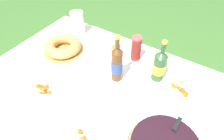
% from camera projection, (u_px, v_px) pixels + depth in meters
% --- Properties ---
extents(garden_table, '(1.68, 1.23, 0.73)m').
position_uv_depth(garden_table, '(98.00, 98.00, 1.34)').
color(garden_table, brown).
rests_on(garden_table, ground_plane).
extents(tablecloth, '(1.69, 1.24, 0.10)m').
position_uv_depth(tablecloth, '(98.00, 94.00, 1.31)').
color(tablecloth, white).
rests_on(tablecloth, garden_table).
extents(bundt_cake, '(0.32, 0.32, 0.09)m').
position_uv_depth(bundt_cake, '(63.00, 46.00, 1.57)').
color(bundt_cake, '#B78447').
rests_on(bundt_cake, tablecloth).
extents(cup_stack, '(0.07, 0.07, 0.20)m').
position_uv_depth(cup_stack, '(136.00, 49.00, 1.46)').
color(cup_stack, '#E04C47').
rests_on(cup_stack, tablecloth).
extents(cider_bottle_green, '(0.09, 0.09, 0.31)m').
position_uv_depth(cider_bottle_green, '(159.00, 66.00, 1.31)').
color(cider_bottle_green, '#2D562D').
rests_on(cider_bottle_green, tablecloth).
extents(cider_bottle_amber, '(0.08, 0.08, 0.35)m').
position_uv_depth(cider_bottle_amber, '(117.00, 64.00, 1.29)').
color(cider_bottle_amber, brown).
rests_on(cider_bottle_amber, tablecloth).
extents(snack_plate_near, '(0.22, 0.22, 0.06)m').
position_uv_depth(snack_plate_near, '(45.00, 90.00, 1.29)').
color(snack_plate_near, white).
rests_on(snack_plate_near, tablecloth).
extents(snack_plate_left, '(0.21, 0.21, 0.06)m').
position_uv_depth(snack_plate_left, '(116.00, 47.00, 1.62)').
color(snack_plate_left, white).
rests_on(snack_plate_left, tablecloth).
extents(snack_plate_far, '(0.23, 0.23, 0.05)m').
position_uv_depth(snack_plate_far, '(181.00, 89.00, 1.30)').
color(snack_plate_far, white).
rests_on(snack_plate_far, tablecloth).
extents(paper_towel_roll, '(0.11, 0.11, 0.20)m').
position_uv_depth(paper_towel_roll, '(78.00, 23.00, 1.71)').
color(paper_towel_roll, white).
rests_on(paper_towel_roll, tablecloth).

